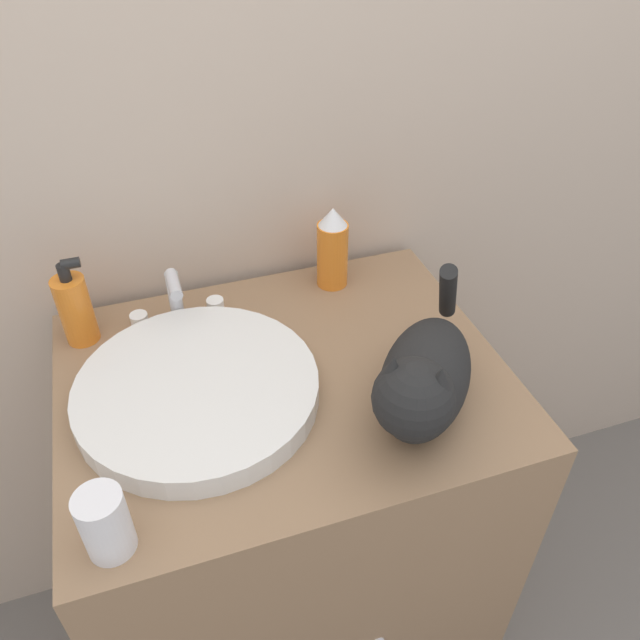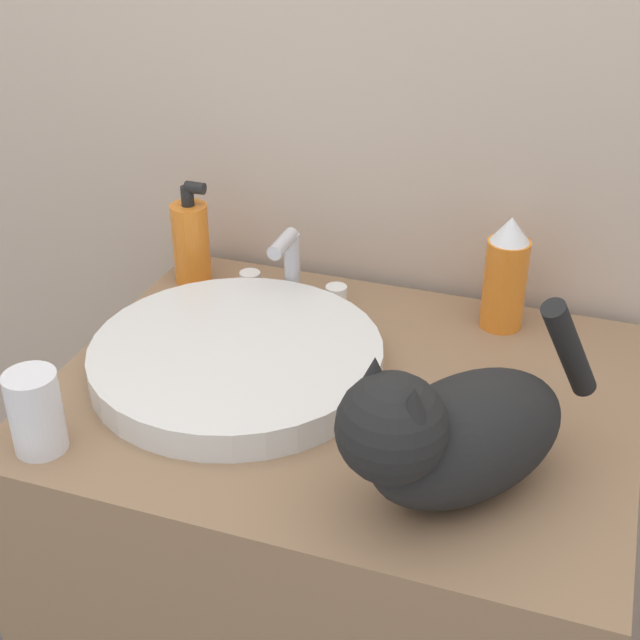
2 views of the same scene
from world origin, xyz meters
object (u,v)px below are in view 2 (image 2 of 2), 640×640
Objects in this scene: soap_bottle at (191,241)px; spray_bottle at (506,275)px; cat at (451,433)px; cup at (36,412)px.

soap_bottle is 0.99× the size of spray_bottle.
cat is 3.13× the size of cup.
cat is 1.90× the size of soap_bottle.
soap_bottle reaches higher than cup.
spray_bottle is at bearing -141.15° from cat.
soap_bottle is at bearing -89.02° from cat.
soap_bottle is 0.48m from spray_bottle.
cat reaches higher than cup.
soap_bottle is at bearing -177.53° from spray_bottle.
cat reaches higher than spray_bottle.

